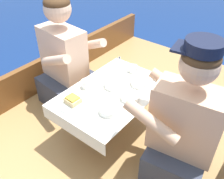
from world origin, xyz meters
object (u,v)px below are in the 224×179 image
Objects in this scene: person_starboard at (183,130)px; coffee_cup_port at (87,84)px; person_port at (65,62)px; sandwich at (73,100)px; tin_can at (158,77)px; coffee_cup_starboard at (133,69)px.

coffee_cup_port is at bearing -6.06° from person_starboard.
coffee_cup_port is (0.40, -0.15, 0.03)m from person_port.
person_port reaches higher than sandwich.
person_starboard is at bearing -44.45° from tin_can.
person_starboard reaches higher than coffee_cup_starboard.
person_port is 0.81m from tin_can.
person_port is at bearing 142.76° from sandwich.
sandwich is (0.45, -0.34, 0.03)m from person_port.
coffee_cup_starboard is at bearing 81.11° from sandwich.
coffee_cup_starboard is (0.15, 0.39, -0.01)m from coffee_cup_port.
sandwich is at bearing -74.53° from coffee_cup_port.
sandwich is at bearing 9.68° from person_starboard.
person_starboard is 9.77× the size of sandwich.
sandwich reaches higher than coffee_cup_starboard.
sandwich is at bearing -31.87° from person_port.
person_port is at bearing -155.53° from coffee_cup_starboard.
tin_can is (0.22, 0.03, 0.00)m from coffee_cup_starboard.
coffee_cup_starboard is 1.55× the size of tin_can.
coffee_cup_port is 1.47× the size of tin_can.
tin_can is at bearing -53.02° from person_starboard.
coffee_cup_port is at bearing 105.47° from sandwich.
sandwich is 1.04× the size of coffee_cup_port.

